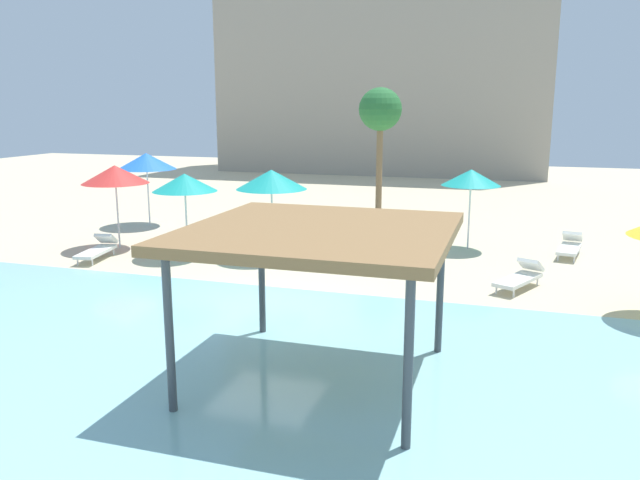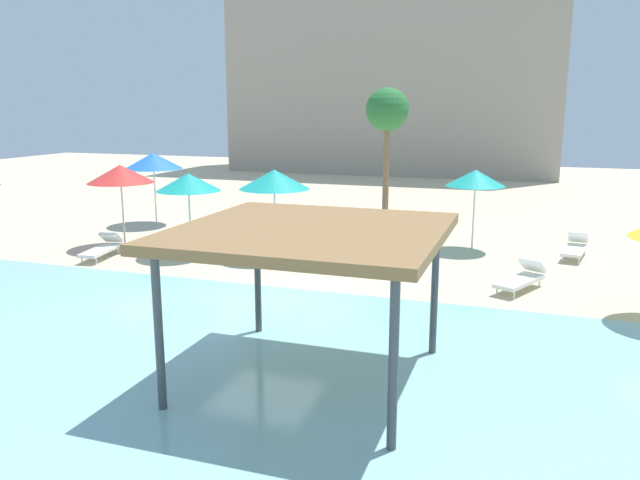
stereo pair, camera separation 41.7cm
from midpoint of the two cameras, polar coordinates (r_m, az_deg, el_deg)
ground_plane at (r=15.46m, az=-4.26°, el=-6.01°), size 80.00×80.00×0.00m
lagoon_water at (r=11.17m, az=-15.13°, el=-13.73°), size 44.00×13.50×0.04m
shade_pavilion at (r=10.67m, az=0.28°, el=0.33°), size 4.44×4.44×2.79m
beach_umbrella_teal_1 at (r=20.52m, az=-11.34°, el=5.19°), size 2.07×2.07×2.69m
beach_umbrella_teal_2 at (r=19.91m, az=-3.59°, el=5.53°), size 2.25×2.25×2.83m
beach_umbrella_blue_5 at (r=26.34m, az=-14.51°, el=6.99°), size 2.36×2.36×2.94m
beach_umbrella_teal_6 at (r=21.59m, az=14.52°, el=5.49°), size 1.97×1.97×2.72m
beach_umbrella_red_7 at (r=22.35m, az=-17.22°, el=5.77°), size 2.24×2.24×2.85m
lounge_chair_0 at (r=21.87m, az=22.73°, el=-0.63°), size 0.93×1.97×0.74m
lounge_chair_1 at (r=17.56m, az=18.59°, el=-3.28°), size 1.35×1.97×0.74m
lounge_chair_2 at (r=21.28m, az=-18.65°, el=-0.64°), size 0.91×1.97×0.74m
palm_tree_0 at (r=28.20m, az=6.58°, el=11.51°), size 1.90×1.90×5.60m
hotel_block_0 at (r=47.69m, az=7.19°, el=17.10°), size 23.26×8.27×17.97m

